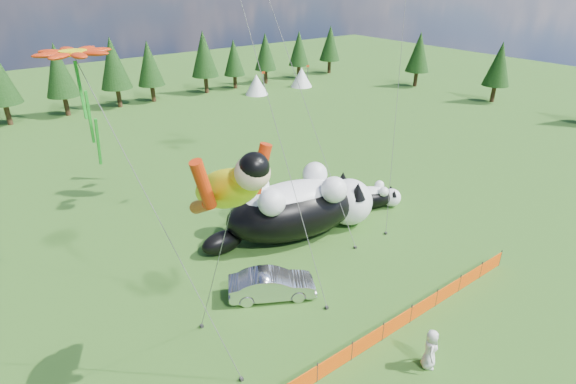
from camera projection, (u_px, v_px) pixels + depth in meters
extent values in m
plane|color=#10380A|center=(324.00, 314.00, 22.78)|extent=(160.00, 160.00, 0.00)
cylinder|color=#262626|center=(317.00, 373.00, 18.77)|extent=(0.06, 0.06, 1.10)
cylinder|color=#262626|center=(352.00, 351.00, 19.85)|extent=(0.06, 0.06, 1.10)
cylinder|color=#262626|center=(383.00, 331.00, 20.92)|extent=(0.06, 0.06, 1.10)
cylinder|color=#262626|center=(411.00, 314.00, 21.99)|extent=(0.06, 0.06, 1.10)
cylinder|color=#262626|center=(436.00, 298.00, 23.06)|extent=(0.06, 0.06, 1.10)
cylinder|color=#262626|center=(460.00, 283.00, 24.13)|extent=(0.06, 0.06, 1.10)
cylinder|color=#262626|center=(481.00, 270.00, 25.20)|extent=(0.06, 0.06, 1.10)
cylinder|color=#262626|center=(500.00, 258.00, 26.27)|extent=(0.06, 0.06, 1.10)
cube|color=#FF4F05|center=(335.00, 362.00, 19.33)|extent=(2.00, 0.04, 0.90)
cube|color=#FF4F05|center=(368.00, 342.00, 20.40)|extent=(2.00, 0.04, 0.90)
cube|color=#FF4F05|center=(397.00, 323.00, 21.47)|extent=(2.00, 0.04, 0.90)
cube|color=#FF4F05|center=(424.00, 306.00, 22.55)|extent=(2.00, 0.04, 0.90)
cube|color=#FF4F05|center=(448.00, 291.00, 23.62)|extent=(2.00, 0.04, 0.90)
cube|color=#FF4F05|center=(470.00, 277.00, 24.69)|extent=(2.00, 0.04, 0.90)
cube|color=#FF4F05|center=(491.00, 265.00, 25.76)|extent=(2.00, 0.04, 0.90)
ellipsoid|color=black|center=(293.00, 211.00, 28.80)|extent=(9.62, 6.02, 3.57)
ellipsoid|color=white|center=(293.00, 199.00, 28.41)|extent=(7.23, 4.38, 2.18)
sphere|color=white|center=(349.00, 202.00, 30.41)|extent=(3.17, 3.17, 3.17)
sphere|color=#D85463|center=(366.00, 198.00, 30.90)|extent=(0.44, 0.44, 0.44)
ellipsoid|color=black|center=(223.00, 242.00, 27.55)|extent=(3.01, 1.96, 1.39)
cone|color=black|center=(358.00, 191.00, 29.07)|extent=(1.11, 1.11, 1.11)
cone|color=black|center=(343.00, 180.00, 30.63)|extent=(1.11, 1.11, 1.11)
sphere|color=white|center=(315.00, 174.00, 29.91)|extent=(1.67, 1.67, 1.67)
sphere|color=white|center=(334.00, 190.00, 27.80)|extent=(1.67, 1.67, 1.67)
sphere|color=white|center=(256.00, 185.00, 28.39)|extent=(1.67, 1.67, 1.67)
sphere|color=white|center=(272.00, 202.00, 26.28)|extent=(1.67, 1.67, 1.67)
ellipsoid|color=black|center=(368.00, 198.00, 32.79)|extent=(4.15, 3.42, 1.51)
ellipsoid|color=white|center=(369.00, 193.00, 32.63)|extent=(3.10, 2.52, 0.92)
sphere|color=white|center=(392.00, 198.00, 33.01)|extent=(1.34, 1.34, 1.34)
sphere|color=#D85463|center=(399.00, 197.00, 33.07)|extent=(0.19, 0.19, 0.19)
ellipsoid|color=black|center=(341.00, 205.00, 32.79)|extent=(1.31, 1.10, 0.59)
cone|color=black|center=(394.00, 193.00, 32.41)|extent=(0.47, 0.47, 0.47)
cone|color=black|center=(391.00, 189.00, 33.13)|extent=(0.47, 0.47, 0.47)
sphere|color=white|center=(379.00, 185.00, 33.06)|extent=(0.70, 0.70, 0.70)
sphere|color=white|center=(384.00, 192.00, 32.09)|extent=(0.70, 0.70, 0.70)
sphere|color=white|center=(356.00, 186.00, 32.88)|extent=(0.70, 0.70, 0.70)
sphere|color=white|center=(360.00, 193.00, 31.90)|extent=(0.70, 0.70, 0.70)
imported|color=silver|center=(272.00, 285.00, 23.71)|extent=(4.79, 3.61, 1.51)
imported|color=silver|center=(430.00, 349.00, 19.38)|extent=(1.14, 1.09, 1.96)
cylinder|color=#595959|center=(211.00, 269.00, 18.66)|extent=(0.03, 0.03, 9.43)
cube|color=#262626|center=(202.00, 326.00, 21.89)|extent=(0.15, 0.15, 0.16)
cylinder|color=#595959|center=(304.00, 105.00, 28.36)|extent=(0.03, 0.03, 18.90)
cube|color=#262626|center=(355.00, 247.00, 28.13)|extent=(0.15, 0.15, 0.16)
cylinder|color=#595959|center=(167.00, 234.00, 17.03)|extent=(0.03, 0.03, 14.19)
cube|color=#262626|center=(241.00, 379.00, 19.04)|extent=(0.15, 0.15, 0.16)
cube|color=#1B9721|center=(87.00, 119.00, 16.06)|extent=(0.18, 0.18, 4.02)
cylinder|color=#595959|center=(280.00, 142.00, 21.66)|extent=(0.03, 0.03, 17.53)
cube|color=#262626|center=(327.00, 308.00, 23.09)|extent=(0.15, 0.15, 0.16)
cylinder|color=#595959|center=(401.00, 56.00, 27.31)|extent=(0.03, 0.03, 22.37)
cube|color=#262626|center=(386.00, 233.00, 29.64)|extent=(0.15, 0.15, 0.16)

